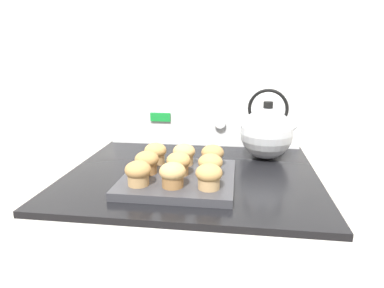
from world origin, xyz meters
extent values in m
cube|color=silver|center=(0.00, 0.73, 1.20)|extent=(8.00, 0.05, 2.40)
cube|color=black|center=(0.00, 0.36, 0.88)|extent=(0.75, 0.68, 0.02)
cube|color=white|center=(0.00, 0.67, 0.98)|extent=(0.74, 0.05, 0.19)
cube|color=green|center=(-0.17, 0.64, 1.00)|extent=(0.08, 0.01, 0.03)
cylinder|color=white|center=(0.07, 0.64, 0.98)|extent=(0.04, 0.02, 0.04)
cylinder|color=white|center=(0.17, 0.64, 0.98)|extent=(0.04, 0.02, 0.04)
cylinder|color=white|center=(0.26, 0.64, 0.98)|extent=(0.04, 0.02, 0.04)
cube|color=#38383D|center=(-0.03, 0.26, 0.90)|extent=(0.31, 0.31, 0.02)
cylinder|color=tan|center=(-0.12, 0.17, 0.93)|extent=(0.06, 0.06, 0.03)
ellipsoid|color=#B2844C|center=(-0.12, 0.17, 0.95)|extent=(0.07, 0.07, 0.05)
cylinder|color=olive|center=(-0.03, 0.17, 0.93)|extent=(0.06, 0.06, 0.03)
ellipsoid|color=tan|center=(-0.03, 0.17, 0.95)|extent=(0.07, 0.07, 0.05)
cylinder|color=tan|center=(0.07, 0.17, 0.93)|extent=(0.06, 0.06, 0.03)
ellipsoid|color=tan|center=(0.07, 0.17, 0.95)|extent=(0.07, 0.07, 0.05)
cylinder|color=olive|center=(-0.12, 0.25, 0.93)|extent=(0.06, 0.06, 0.03)
ellipsoid|color=#B2844C|center=(-0.12, 0.25, 0.95)|extent=(0.07, 0.07, 0.05)
cylinder|color=#A37A4C|center=(-0.03, 0.26, 0.93)|extent=(0.06, 0.06, 0.03)
ellipsoid|color=tan|center=(-0.03, 0.26, 0.95)|extent=(0.07, 0.07, 0.05)
cylinder|color=#A37A4C|center=(0.06, 0.25, 0.93)|extent=(0.06, 0.06, 0.03)
ellipsoid|color=tan|center=(0.06, 0.25, 0.95)|extent=(0.07, 0.07, 0.05)
cylinder|color=tan|center=(-0.11, 0.34, 0.93)|extent=(0.06, 0.06, 0.03)
ellipsoid|color=tan|center=(-0.11, 0.34, 0.95)|extent=(0.07, 0.07, 0.05)
cylinder|color=tan|center=(-0.03, 0.35, 0.93)|extent=(0.06, 0.06, 0.03)
ellipsoid|color=tan|center=(-0.03, 0.35, 0.95)|extent=(0.07, 0.07, 0.05)
cylinder|color=tan|center=(0.06, 0.35, 0.93)|extent=(0.06, 0.06, 0.03)
ellipsoid|color=#B2844C|center=(0.06, 0.35, 0.95)|extent=(0.07, 0.07, 0.05)
sphere|color=silver|center=(0.23, 0.52, 0.98)|extent=(0.18, 0.18, 0.18)
cylinder|color=black|center=(0.23, 0.52, 1.07)|extent=(0.03, 0.03, 0.02)
cone|color=silver|center=(0.31, 0.50, 1.00)|extent=(0.08, 0.05, 0.07)
torus|color=black|center=(0.23, 0.52, 1.06)|extent=(0.14, 0.03, 0.14)
camera|label=1|loc=(0.13, -0.64, 1.25)|focal=32.00mm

